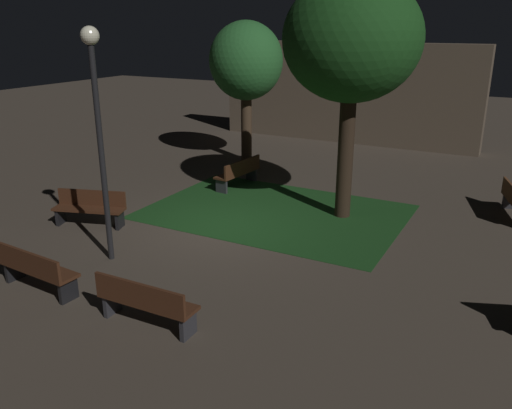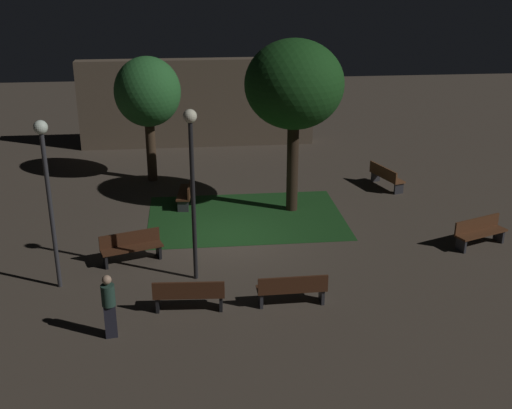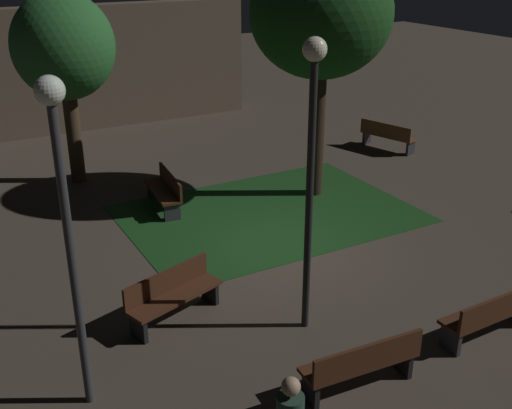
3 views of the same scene
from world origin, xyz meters
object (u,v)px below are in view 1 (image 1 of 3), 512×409
bench_back_row (239,172)px  tree_back_left (246,62)px  tree_right_canopy (352,41)px  bench_front_right (35,268)px  bench_front_left (90,207)px  bench_path_side (145,301)px  lamp_post_plaza_west (97,109)px

bench_back_row → tree_back_left: 4.49m
bench_back_row → tree_right_canopy: 5.52m
bench_front_right → bench_back_row: size_ratio=0.99×
tree_back_left → bench_front_left: bearing=-92.1°
bench_path_side → lamp_post_plaza_west: (-2.43, 1.78, 2.76)m
bench_front_left → tree_back_left: size_ratio=0.37×
bench_back_row → lamp_post_plaza_west: bearing=-88.1°
tree_back_left → tree_right_canopy: tree_right_canopy is taller
tree_back_left → tree_right_canopy: 6.50m
bench_path_side → bench_front_left: (-4.30, 3.09, 0.00)m
bench_front_right → tree_right_canopy: tree_right_canopy is taller
bench_path_side → lamp_post_plaza_west: lamp_post_plaza_west is taller
bench_front_left → tree_right_canopy: size_ratio=0.31×
bench_front_right → bench_path_side: bearing=-0.0°
bench_front_right → lamp_post_plaza_west: (0.20, 1.78, 2.76)m
bench_front_left → lamp_post_plaza_west: (1.86, -1.30, 2.76)m
bench_path_side → tree_right_canopy: size_ratio=0.30×
bench_front_left → tree_right_canopy: 7.61m
bench_front_right → lamp_post_plaza_west: 3.29m
bench_front_right → tree_right_canopy: bearing=61.1°
bench_back_row → tree_right_canopy: bearing=-14.5°
lamp_post_plaza_west → bench_path_side: bearing=-36.3°
bench_back_row → bench_front_left: (-1.67, -4.60, 0.00)m
bench_front_right → tree_back_left: size_ratio=0.37×
bench_path_side → tree_back_left: (-4.01, 10.65, 3.08)m
bench_front_left → tree_back_left: (0.28, 7.56, 3.08)m
bench_front_left → bench_back_row: bearing=70.0°
tree_right_canopy → lamp_post_plaza_west: tree_right_canopy is taller
bench_front_right → bench_back_row: bearing=90.0°
tree_right_canopy → bench_path_side: bearing=-99.2°
bench_back_row → lamp_post_plaza_west: (0.19, -5.90, 2.76)m
bench_back_row → tree_back_left: bearing=115.1°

